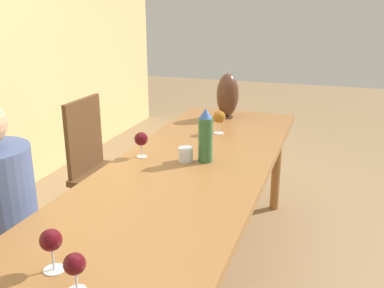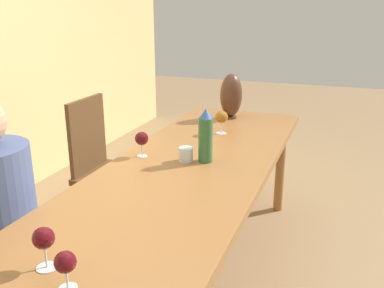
{
  "view_description": "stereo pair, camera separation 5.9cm",
  "coord_description": "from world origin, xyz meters",
  "px_view_note": "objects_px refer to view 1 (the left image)",
  "views": [
    {
      "loc": [
        -2.0,
        -0.7,
        1.56
      ],
      "look_at": [
        0.03,
        0.0,
        0.85
      ],
      "focal_mm": 40.0,
      "sensor_mm": 36.0,
      "label": 1
    },
    {
      "loc": [
        -1.98,
        -0.75,
        1.56
      ],
      "look_at": [
        0.03,
        0.0,
        0.85
      ],
      "focal_mm": 40.0,
      "sensor_mm": 36.0,
      "label": 2
    }
  ],
  "objects_px": {
    "water_tumbler": "(186,154)",
    "wine_glass_0": "(51,241)",
    "wine_glass_2": "(219,117)",
    "wine_glass_3": "(75,265)",
    "water_bottle": "(205,136)",
    "chair_far": "(102,166)",
    "vase": "(227,95)",
    "wine_glass_1": "(141,139)"
  },
  "relations": [
    {
      "from": "water_tumbler",
      "to": "wine_glass_0",
      "type": "relative_size",
      "value": 0.54
    },
    {
      "from": "wine_glass_2",
      "to": "chair_far",
      "type": "bearing_deg",
      "value": 107.35
    },
    {
      "from": "water_bottle",
      "to": "wine_glass_1",
      "type": "bearing_deg",
      "value": 97.51
    },
    {
      "from": "vase",
      "to": "chair_far",
      "type": "height_order",
      "value": "vase"
    },
    {
      "from": "vase",
      "to": "wine_glass_1",
      "type": "bearing_deg",
      "value": 166.81
    },
    {
      "from": "water_tumbler",
      "to": "chair_far",
      "type": "height_order",
      "value": "chair_far"
    },
    {
      "from": "water_tumbler",
      "to": "water_bottle",
      "type": "bearing_deg",
      "value": -71.25
    },
    {
      "from": "wine_glass_3",
      "to": "chair_far",
      "type": "height_order",
      "value": "chair_far"
    },
    {
      "from": "water_tumbler",
      "to": "wine_glass_2",
      "type": "relative_size",
      "value": 0.51
    },
    {
      "from": "vase",
      "to": "wine_glass_1",
      "type": "distance_m",
      "value": 1.02
    },
    {
      "from": "water_bottle",
      "to": "wine_glass_2",
      "type": "height_order",
      "value": "water_bottle"
    },
    {
      "from": "water_tumbler",
      "to": "vase",
      "type": "distance_m",
      "value": 0.98
    },
    {
      "from": "water_bottle",
      "to": "vase",
      "type": "height_order",
      "value": "vase"
    },
    {
      "from": "wine_glass_1",
      "to": "wine_glass_3",
      "type": "height_order",
      "value": "wine_glass_1"
    },
    {
      "from": "wine_glass_0",
      "to": "wine_glass_1",
      "type": "bearing_deg",
      "value": 10.41
    },
    {
      "from": "vase",
      "to": "chair_far",
      "type": "distance_m",
      "value": 1.03
    },
    {
      "from": "wine_glass_0",
      "to": "wine_glass_1",
      "type": "distance_m",
      "value": 1.08
    },
    {
      "from": "wine_glass_1",
      "to": "wine_glass_3",
      "type": "distance_m",
      "value": 1.17
    },
    {
      "from": "vase",
      "to": "chair_far",
      "type": "relative_size",
      "value": 0.34
    },
    {
      "from": "chair_far",
      "to": "water_bottle",
      "type": "bearing_deg",
      "value": -110.11
    },
    {
      "from": "wine_glass_3",
      "to": "chair_far",
      "type": "relative_size",
      "value": 0.13
    },
    {
      "from": "wine_glass_2",
      "to": "vase",
      "type": "bearing_deg",
      "value": 7.1
    },
    {
      "from": "water_tumbler",
      "to": "wine_glass_2",
      "type": "xyz_separation_m",
      "value": [
        0.57,
        -0.03,
        0.07
      ]
    },
    {
      "from": "wine_glass_1",
      "to": "wine_glass_2",
      "type": "xyz_separation_m",
      "value": [
        0.58,
        -0.28,
        0.01
      ]
    },
    {
      "from": "wine_glass_0",
      "to": "vase",
      "type": "bearing_deg",
      "value": -1.04
    },
    {
      "from": "wine_glass_0",
      "to": "wine_glass_3",
      "type": "height_order",
      "value": "wine_glass_0"
    },
    {
      "from": "vase",
      "to": "wine_glass_3",
      "type": "height_order",
      "value": "vase"
    },
    {
      "from": "chair_far",
      "to": "wine_glass_2",
      "type": "bearing_deg",
      "value": -72.65
    },
    {
      "from": "chair_far",
      "to": "wine_glass_0",
      "type": "bearing_deg",
      "value": -154.8
    },
    {
      "from": "water_bottle",
      "to": "wine_glass_3",
      "type": "xyz_separation_m",
      "value": [
        -1.17,
        0.03,
        -0.05
      ]
    },
    {
      "from": "wine_glass_0",
      "to": "chair_far",
      "type": "relative_size",
      "value": 0.15
    },
    {
      "from": "wine_glass_0",
      "to": "chair_far",
      "type": "xyz_separation_m",
      "value": [
        1.41,
        0.66,
        -0.34
      ]
    },
    {
      "from": "wine_glass_0",
      "to": "water_bottle",
      "type": "bearing_deg",
      "value": -8.2
    },
    {
      "from": "chair_far",
      "to": "wine_glass_3",
      "type": "bearing_deg",
      "value": -151.8
    },
    {
      "from": "wine_glass_1",
      "to": "chair_far",
      "type": "distance_m",
      "value": 0.67
    },
    {
      "from": "water_tumbler",
      "to": "wine_glass_0",
      "type": "distance_m",
      "value": 1.08
    },
    {
      "from": "wine_glass_2",
      "to": "wine_glass_3",
      "type": "distance_m",
      "value": 1.71
    },
    {
      "from": "wine_glass_3",
      "to": "vase",
      "type": "bearing_deg",
      "value": 2.45
    },
    {
      "from": "wine_glass_2",
      "to": "chair_far",
      "type": "relative_size",
      "value": 0.16
    },
    {
      "from": "wine_glass_0",
      "to": "wine_glass_2",
      "type": "bearing_deg",
      "value": -3.07
    },
    {
      "from": "vase",
      "to": "wine_glass_2",
      "type": "relative_size",
      "value": 2.18
    },
    {
      "from": "water_tumbler",
      "to": "vase",
      "type": "bearing_deg",
      "value": 1.36
    }
  ]
}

